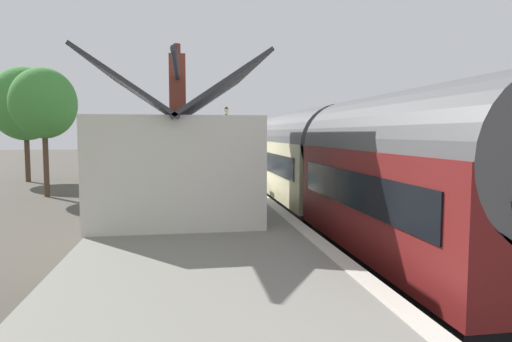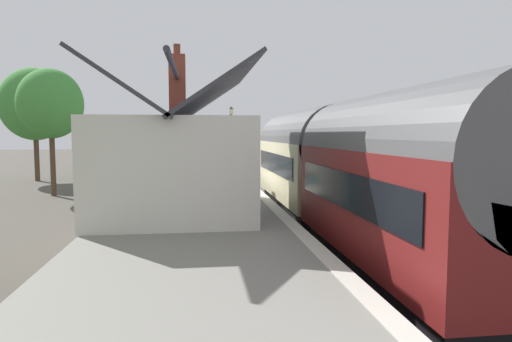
{
  "view_description": "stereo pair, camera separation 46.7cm",
  "coord_description": "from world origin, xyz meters",
  "px_view_note": "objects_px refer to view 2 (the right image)",
  "views": [
    {
      "loc": [
        -19.59,
        4.08,
        3.36
      ],
      "look_at": [
        -3.47,
        1.5,
        2.0
      ],
      "focal_mm": 31.51,
      "sensor_mm": 36.0,
      "label": 1
    },
    {
      "loc": [
        -19.66,
        3.61,
        3.36
      ],
      "look_at": [
        -3.47,
        1.5,
        2.0
      ],
      "focal_mm": 31.51,
      "sensor_mm": 36.0,
      "label": 2
    }
  ],
  "objects_px": {
    "station_building": "(176,161)",
    "planter_bench_right": "(174,169)",
    "bench_mid_platform": "(217,169)",
    "train": "(338,169)",
    "planter_under_sign": "(218,178)",
    "planter_edge_near": "(158,181)",
    "bench_platform_end": "(209,163)",
    "planter_edge_far": "(183,171)",
    "lamp_post_platform": "(231,127)",
    "tree_mid_background": "(51,104)",
    "station_sign_board": "(236,160)",
    "tree_behind_building": "(35,104)"
  },
  "relations": [
    {
      "from": "station_building",
      "to": "tree_mid_background",
      "type": "xyz_separation_m",
      "value": [
        11.27,
        7.06,
        2.4
      ]
    },
    {
      "from": "planter_bench_right",
      "to": "planter_edge_far",
      "type": "bearing_deg",
      "value": -144.03
    },
    {
      "from": "planter_edge_near",
      "to": "planter_under_sign",
      "type": "distance_m",
      "value": 2.83
    },
    {
      "from": "station_building",
      "to": "tree_mid_background",
      "type": "distance_m",
      "value": 13.51
    },
    {
      "from": "bench_platform_end",
      "to": "planter_edge_far",
      "type": "height_order",
      "value": "bench_platform_end"
    },
    {
      "from": "tree_behind_building",
      "to": "lamp_post_platform",
      "type": "bearing_deg",
      "value": -118.97
    },
    {
      "from": "station_building",
      "to": "bench_mid_platform",
      "type": "xyz_separation_m",
      "value": [
        9.67,
        -1.69,
        -1.05
      ]
    },
    {
      "from": "train",
      "to": "tree_mid_background",
      "type": "xyz_separation_m",
      "value": [
        11.23,
        12.24,
        2.71
      ]
    },
    {
      "from": "planter_under_sign",
      "to": "lamp_post_platform",
      "type": "xyz_separation_m",
      "value": [
        5.32,
        -1.02,
        2.44
      ]
    },
    {
      "from": "train",
      "to": "planter_bench_right",
      "type": "relative_size",
      "value": 24.01
    },
    {
      "from": "planter_edge_near",
      "to": "lamp_post_platform",
      "type": "height_order",
      "value": "lamp_post_platform"
    },
    {
      "from": "train",
      "to": "planter_bench_right",
      "type": "xyz_separation_m",
      "value": [
        11.31,
        5.84,
        -0.83
      ]
    },
    {
      "from": "station_sign_board",
      "to": "planter_edge_near",
      "type": "bearing_deg",
      "value": 94.86
    },
    {
      "from": "station_building",
      "to": "lamp_post_platform",
      "type": "relative_size",
      "value": 1.82
    },
    {
      "from": "station_building",
      "to": "planter_bench_right",
      "type": "height_order",
      "value": "station_building"
    },
    {
      "from": "bench_platform_end",
      "to": "tree_behind_building",
      "type": "height_order",
      "value": "tree_behind_building"
    },
    {
      "from": "bench_mid_platform",
      "to": "planter_edge_near",
      "type": "relative_size",
      "value": 1.77
    },
    {
      "from": "bench_platform_end",
      "to": "planter_under_sign",
      "type": "relative_size",
      "value": 1.36
    },
    {
      "from": "planter_bench_right",
      "to": "lamp_post_platform",
      "type": "relative_size",
      "value": 0.19
    },
    {
      "from": "train",
      "to": "lamp_post_platform",
      "type": "distance_m",
      "value": 12.43
    },
    {
      "from": "planter_edge_near",
      "to": "bench_platform_end",
      "type": "bearing_deg",
      "value": -14.7
    },
    {
      "from": "planter_edge_far",
      "to": "planter_edge_near",
      "type": "bearing_deg",
      "value": 168.52
    },
    {
      "from": "bench_platform_end",
      "to": "tree_mid_background",
      "type": "bearing_deg",
      "value": 115.4
    },
    {
      "from": "station_sign_board",
      "to": "planter_bench_right",
      "type": "bearing_deg",
      "value": 30.51
    },
    {
      "from": "bench_mid_platform",
      "to": "planter_under_sign",
      "type": "xyz_separation_m",
      "value": [
        -2.88,
        0.09,
        -0.19
      ]
    },
    {
      "from": "station_sign_board",
      "to": "tree_behind_building",
      "type": "relative_size",
      "value": 0.2
    },
    {
      "from": "planter_edge_far",
      "to": "tree_mid_background",
      "type": "height_order",
      "value": "tree_mid_background"
    },
    {
      "from": "planter_edge_near",
      "to": "lamp_post_platform",
      "type": "distance_m",
      "value": 7.64
    },
    {
      "from": "bench_mid_platform",
      "to": "planter_bench_right",
      "type": "xyz_separation_m",
      "value": [
        1.68,
        2.35,
        -0.09
      ]
    },
    {
      "from": "train",
      "to": "station_sign_board",
      "type": "xyz_separation_m",
      "value": [
        6.13,
        2.78,
        -0.03
      ]
    },
    {
      "from": "planter_bench_right",
      "to": "tree_mid_background",
      "type": "relative_size",
      "value": 0.11
    },
    {
      "from": "station_building",
      "to": "bench_platform_end",
      "type": "xyz_separation_m",
      "value": [
        15.27,
        -1.38,
        -1.05
      ]
    },
    {
      "from": "station_building",
      "to": "tree_behind_building",
      "type": "distance_m",
      "value": 22.33
    },
    {
      "from": "station_building",
      "to": "planter_under_sign",
      "type": "bearing_deg",
      "value": -13.23
    },
    {
      "from": "bench_mid_platform",
      "to": "station_building",
      "type": "bearing_deg",
      "value": 170.1
    },
    {
      "from": "planter_edge_near",
      "to": "station_sign_board",
      "type": "bearing_deg",
      "value": -85.14
    },
    {
      "from": "station_building",
      "to": "planter_edge_near",
      "type": "distance_m",
      "value": 6.1
    },
    {
      "from": "planter_bench_right",
      "to": "bench_mid_platform",
      "type": "bearing_deg",
      "value": -125.65
    },
    {
      "from": "train",
      "to": "planter_under_sign",
      "type": "bearing_deg",
      "value": 27.94
    },
    {
      "from": "planter_under_sign",
      "to": "tree_mid_background",
      "type": "bearing_deg",
      "value": 62.65
    },
    {
      "from": "planter_bench_right",
      "to": "tree_behind_building",
      "type": "distance_m",
      "value": 13.44
    },
    {
      "from": "planter_edge_near",
      "to": "planter_bench_right",
      "type": "bearing_deg",
      "value": -4.4
    },
    {
      "from": "station_sign_board",
      "to": "planter_edge_far",
      "type": "bearing_deg",
      "value": 29.53
    },
    {
      "from": "bench_platform_end",
      "to": "planter_edge_near",
      "type": "xyz_separation_m",
      "value": [
        -9.4,
        2.47,
        -0.2
      ]
    },
    {
      "from": "bench_platform_end",
      "to": "planter_bench_right",
      "type": "height_order",
      "value": "bench_platform_end"
    },
    {
      "from": "bench_mid_platform",
      "to": "planter_edge_near",
      "type": "height_order",
      "value": "bench_mid_platform"
    },
    {
      "from": "planter_bench_right",
      "to": "lamp_post_platform",
      "type": "distance_m",
      "value": 4.09
    },
    {
      "from": "train",
      "to": "planter_edge_near",
      "type": "height_order",
      "value": "train"
    },
    {
      "from": "tree_behind_building",
      "to": "planter_edge_near",
      "type": "bearing_deg",
      "value": -144.86
    },
    {
      "from": "lamp_post_platform",
      "to": "tree_behind_building",
      "type": "distance_m",
      "value": 15.22
    }
  ]
}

